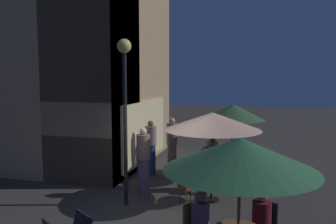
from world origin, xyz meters
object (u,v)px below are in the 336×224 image
object	(u,v)px
cafe_chair_0	(202,171)
patron_seated_2	(260,221)
patio_umbrella_2	(233,112)
patron_seated_0	(204,166)
patron_standing_4	(143,162)
patron_standing_6	(151,148)
cafe_chair_4	(264,224)
street_lamp_near_corner	(125,87)
cafe_table_2	(232,160)
cafe_chair_1	(186,185)
patio_umbrella_0	(212,121)
cafe_chair_5	(210,156)
patron_standing_5	(172,145)
cafe_table_0	(212,181)
patron_seated_1	(203,221)
cafe_chair_2	(196,224)
patio_umbrella_1	(240,154)
patron_seated_3	(213,152)

from	to	relation	value
cafe_chair_0	patron_seated_2	distance (m)	3.65
patio_umbrella_2	patron_seated_0	size ratio (longest dim) A/B	1.89
patron_standing_4	patron_standing_6	bearing A→B (deg)	65.37
patio_umbrella_2	cafe_chair_4	world-z (taller)	patio_umbrella_2
street_lamp_near_corner	cafe_table_2	world-z (taller)	street_lamp_near_corner
street_lamp_near_corner	patron_seated_2	size ratio (longest dim) A/B	3.36
cafe_chair_0	cafe_chair_1	size ratio (longest dim) A/B	0.98
patio_umbrella_0	cafe_chair_5	size ratio (longest dim) A/B	2.73
cafe_chair_5	patron_seated_2	xyz separation A→B (m)	(-4.97, -1.60, 0.13)
patio_umbrella_0	patron_standing_5	bearing A→B (deg)	36.07
patio_umbrella_0	patron_standing_4	distance (m)	2.13
cafe_table_0	patio_umbrella_0	bearing A→B (deg)	180.00
cafe_chair_4	cafe_table_2	bearing A→B (deg)	-140.38
street_lamp_near_corner	cafe_table_2	xyz separation A→B (m)	(2.99, -2.33, -2.37)
street_lamp_near_corner	patron_seated_2	xyz separation A→B (m)	(-1.68, -3.20, -2.24)
patron_seated_0	patron_standing_6	world-z (taller)	patron_standing_6
cafe_chair_1	patron_seated_1	bearing A→B (deg)	-114.36
cafe_chair_2	patron_seated_0	distance (m)	3.40
street_lamp_near_corner	cafe_chair_1	world-z (taller)	street_lamp_near_corner
cafe_table_0	patio_umbrella_1	xyz separation A→B (m)	(-3.14, -0.87, 1.46)
cafe_table_0	cafe_chair_0	xyz separation A→B (m)	(0.77, 0.37, 0.01)
patron_standing_4	patron_standing_5	xyz separation A→B (m)	(2.35, -0.16, -0.00)
patio_umbrella_1	patron_seated_1	xyz separation A→B (m)	(0.34, 0.63, -1.29)
patron_seated_0	cafe_chair_4	bearing A→B (deg)	1.94
cafe_chair_4	patron_seated_0	distance (m)	3.42
patron_seated_3	patron_standing_4	distance (m)	2.92
cafe_table_2	cafe_chair_4	world-z (taller)	cafe_chair_4
patio_umbrella_0	patron_seated_2	distance (m)	3.10
street_lamp_near_corner	patron_standing_5	bearing A→B (deg)	-6.54
cafe_table_0	patio_umbrella_0	world-z (taller)	patio_umbrella_0
patio_umbrella_1	patron_seated_0	bearing A→B (deg)	17.26
patio_umbrella_1	cafe_chair_5	bearing A→B (deg)	12.83
cafe_chair_4	cafe_chair_5	world-z (taller)	cafe_chair_4
cafe_chair_1	patron_standing_5	xyz separation A→B (m)	(2.80, 1.09, 0.38)
patio_umbrella_1	patron_standing_6	world-z (taller)	patio_umbrella_1
patio_umbrella_0	patio_umbrella_2	xyz separation A→B (m)	(2.15, -0.32, 0.02)
patio_umbrella_2	patron_seated_0	bearing A→B (deg)	157.10
cafe_chair_5	patron_seated_3	bearing A→B (deg)	-0.00
patron_seated_1	patron_standing_6	bearing A→B (deg)	147.24
cafe_table_0	cafe_chair_4	bearing A→B (deg)	-151.98
street_lamp_near_corner	patron_standing_6	bearing A→B (deg)	4.61
patio_umbrella_2	cafe_table_2	bearing A→B (deg)	-14.04
street_lamp_near_corner	patio_umbrella_1	xyz separation A→B (m)	(-2.30, -2.87, -0.94)
cafe_table_0	patron_seated_2	bearing A→B (deg)	-154.61
patron_seated_0	patron_standing_6	distance (m)	2.19
patron_seated_2	cafe_chair_2	bearing A→B (deg)	-51.59
patio_umbrella_1	cafe_chair_2	xyz separation A→B (m)	(0.42, 0.76, -1.40)
cafe_chair_5	patron_standing_6	bearing A→B (deg)	-136.02
patio_umbrella_2	cafe_chair_0	bearing A→B (deg)	153.28
patron_seated_3	patio_umbrella_0	bearing A→B (deg)	-61.15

